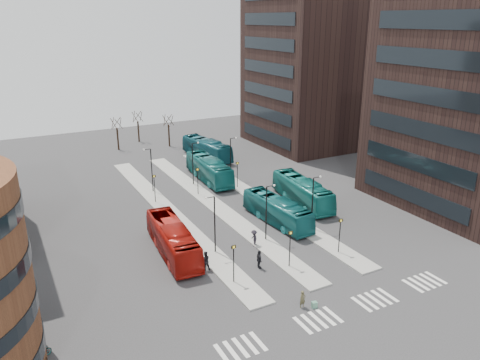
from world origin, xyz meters
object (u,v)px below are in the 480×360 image
suitcase (314,305)px  teal_bus_c (302,191)px  teal_bus_a (277,210)px  teal_bus_b (209,169)px  teal_bus_d (207,149)px  bicycle_far (39,353)px  commuter_b (259,259)px  commuter_c (254,238)px  traveller (303,299)px  commuter_a (205,261)px  red_bus (173,239)px

suitcase → teal_bus_c: (12.53, 19.48, 1.37)m
teal_bus_a → teal_bus_b: size_ratio=0.89×
teal_bus_c → teal_bus_d: teal_bus_d is taller
teal_bus_b → bicycle_far: size_ratio=7.06×
suitcase → commuter_b: bearing=106.9°
suitcase → teal_bus_d: bearing=88.3°
suitcase → commuter_c: (1.09, 11.95, 0.64)m
teal_bus_a → teal_bus_d: bearing=78.7°
teal_bus_d → suitcase: bearing=-111.1°
teal_bus_a → commuter_c: bearing=-147.2°
teal_bus_d → traveller: 44.90m
bicycle_far → traveller: bearing=-118.1°
traveller → commuter_a: 10.45m
teal_bus_a → commuter_b: size_ratio=5.77×
teal_bus_c → teal_bus_a: bearing=-144.1°
commuter_b → teal_bus_b: bearing=-4.2°
teal_bus_d → traveller: bearing=-112.3°
teal_bus_c → bicycle_far: (-33.26, -15.36, -1.18)m
red_bus → commuter_b: 9.12m
red_bus → teal_bus_a: bearing=11.1°
commuter_c → commuter_a: bearing=-61.5°
traveller → commuter_c: size_ratio=0.84×
red_bus → commuter_b: red_bus is taller
red_bus → teal_bus_b: (12.73, 19.06, 0.09)m
suitcase → bicycle_far: 21.14m
teal_bus_d → traveller: size_ratio=7.77×
suitcase → red_bus: size_ratio=0.05×
red_bus → teal_bus_b: teal_bus_b is taller
red_bus → commuter_c: (8.05, -2.43, -0.71)m
commuter_b → bicycle_far: bearing=110.3°
suitcase → teal_bus_c: bearing=68.6°
red_bus → teal_bus_a: (13.39, 1.53, -0.10)m
teal_bus_c → commuter_a: 20.33m
suitcase → commuter_a: 11.31m
suitcase → teal_bus_b: (5.77, 33.44, 1.44)m
teal_bus_a → teal_bus_c: teal_bus_c is taller
suitcase → bicycle_far: bearing=-179.9°
suitcase → commuter_c: size_ratio=0.30×
teal_bus_a → teal_bus_c: (6.10, 3.57, 0.12)m
teal_bus_b → red_bus: bearing=-121.0°
teal_bus_b → commuter_c: teal_bus_b is taller
traveller → commuter_a: commuter_a is taller
suitcase → teal_bus_b: bearing=91.5°
teal_bus_a → teal_bus_d: teal_bus_d is taller
teal_bus_b → bicycle_far: 39.54m
red_bus → traveller: 15.18m
commuter_a → commuter_c: commuter_a is taller
commuter_a → commuter_c: bearing=-152.5°
teal_bus_b → commuter_a: (-11.16, -23.53, -0.76)m
traveller → bicycle_far: traveller is taller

